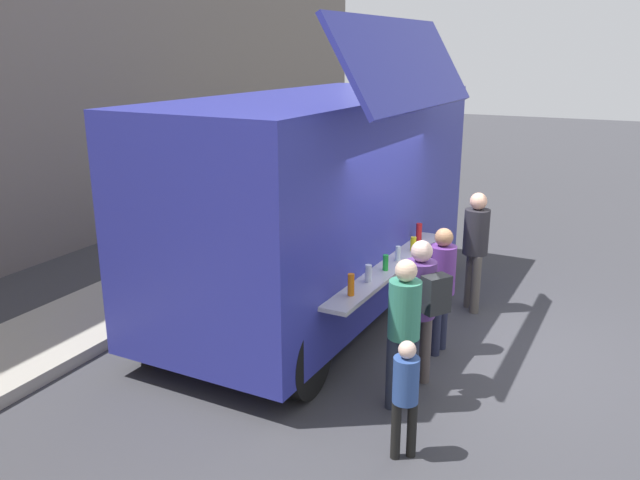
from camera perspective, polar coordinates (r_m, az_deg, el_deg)
ground_plane at (r=8.50m, az=13.06°, el=-9.27°), size 60.00×60.00×0.00m
food_truck_main at (r=8.97m, az=0.04°, el=3.82°), size 5.99×3.05×3.98m
trash_bin at (r=14.17m, az=-0.57°, el=3.53°), size 0.60×0.60×0.87m
customer_front_ordering at (r=7.95m, az=10.65°, el=-3.53°), size 0.53×0.33×1.60m
customer_mid_with_backpack at (r=7.08m, az=8.99°, el=-5.23°), size 0.49×0.54×1.69m
customer_rear_waiting at (r=6.66m, az=7.44°, el=-7.14°), size 0.33×0.33×1.64m
customer_extra_browsing at (r=9.34m, az=13.59°, el=-0.10°), size 0.35×0.35×1.73m
child_near_queue at (r=6.00m, az=7.57°, el=-12.94°), size 0.24×0.24×1.17m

